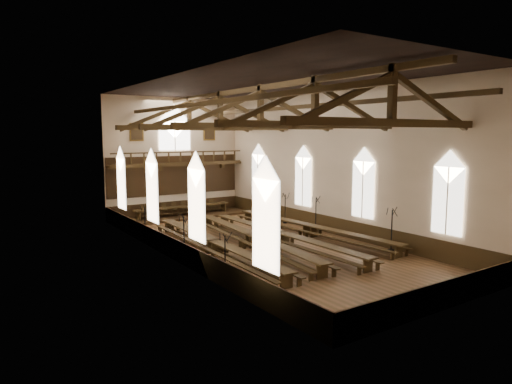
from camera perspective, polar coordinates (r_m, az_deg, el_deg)
ground at (r=28.99m, az=0.56°, el=-6.58°), size 26.00×26.00×0.00m
room_walls at (r=28.16m, az=0.57°, el=6.30°), size 26.00×26.00×26.00m
wainscot_band at (r=28.85m, az=0.56°, el=-5.42°), size 12.00×26.00×1.20m
side_windows at (r=28.33m, az=0.57°, el=0.79°), size 11.85×19.80×4.50m
end_window at (r=39.48m, az=-10.13°, el=7.55°), size 2.80×0.12×3.80m
minstrels_gallery at (r=39.38m, az=-9.89°, el=2.73°), size 11.80×1.24×3.70m
portraits at (r=39.48m, az=-10.13°, el=7.37°), size 7.75×0.09×1.45m
roof_trusses at (r=28.18m, az=0.58°, el=9.87°), size 11.70×25.70×2.80m
refectory_row_a at (r=26.79m, az=-5.19°, el=-6.44°), size 1.91×15.14×0.82m
refectory_row_b at (r=28.29m, az=-0.44°, el=-5.67°), size 2.36×15.18×0.82m
refectory_row_c at (r=28.88m, az=3.22°, el=-5.43°), size 1.72×15.00×0.81m
refectory_row_d at (r=31.45m, az=6.76°, el=-4.44°), size 2.16×14.94×0.80m
dais at (r=38.70m, az=-9.06°, el=-3.02°), size 11.40×2.90×0.19m
high_table at (r=38.57m, az=-9.08°, el=-1.91°), size 8.37×1.05×0.78m
high_chairs at (r=39.32m, az=-9.58°, el=-1.88°), size 6.78×0.48×1.05m
candelabrum_left_near at (r=21.70m, az=-3.88°, el=-9.37°), size 0.66×0.73×2.38m
candelabrum_left_mid at (r=25.55m, az=-8.96°, el=-6.71°), size 0.73×0.80×2.62m
candelabrum_left_far at (r=31.08m, az=-13.70°, el=-4.51°), size 0.69×0.68×2.32m
candelabrum_right_near at (r=28.37m, az=16.56°, el=-5.52°), size 0.76×0.80×2.64m
candelabrum_right_mid at (r=33.00m, az=7.47°, el=-3.57°), size 0.74×0.76×2.54m
candelabrum_right_far at (r=35.76m, az=3.65°, el=-2.76°), size 0.72×0.69×2.40m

